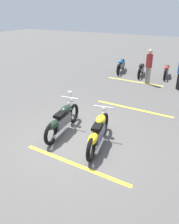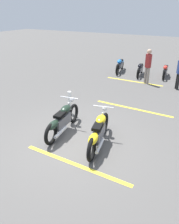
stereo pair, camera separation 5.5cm
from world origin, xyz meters
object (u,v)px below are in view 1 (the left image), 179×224
motorcycle_bright_foreground (98,132)px  bystander_secondary (149,65)px  motorcycle_dark_foreground (62,120)px  motorcycle_row_center (141,69)px  motorcycle_row_left (166,70)px  bollard_post (70,103)px  motorcycle_row_right (121,65)px

motorcycle_bright_foreground → bystander_secondary: 6.69m
motorcycle_bright_foreground → motorcycle_dark_foreground: 1.36m
motorcycle_bright_foreground → motorcycle_row_center: 8.18m
bystander_secondary → motorcycle_row_left: bearing=-170.1°
motorcycle_bright_foreground → bollard_post: (1.46, 1.95, -0.01)m
motorcycle_row_center → motorcycle_row_right: (0.25, 1.39, 0.05)m
bystander_secondary → bollard_post: 5.42m
motorcycle_row_center → bollard_post: 6.65m
motorcycle_row_right → bystander_secondary: bearing=42.1°
motorcycle_row_left → motorcycle_row_right: motorcycle_row_right is taller
bystander_secondary → bollard_post: bearing=12.2°
motorcycle_dark_foreground → motorcycle_row_center: (7.95, -0.09, -0.06)m
motorcycle_row_center → bollard_post: size_ratio=2.14×
motorcycle_row_left → motorcycle_bright_foreground: bearing=-6.9°
motorcycle_dark_foreground → motorcycle_row_center: motorcycle_dark_foreground is taller
motorcycle_row_left → bystander_secondary: size_ratio=1.06×
motorcycle_row_left → bystander_secondary: bearing=-24.2°
motorcycle_bright_foreground → motorcycle_row_left: size_ratio=1.15×
motorcycle_bright_foreground → bollard_post: bearing=40.7°
motorcycle_row_right → bystander_secondary: size_ratio=1.19×
motorcycle_row_right → motorcycle_row_left: bearing=82.2°
motorcycle_row_left → bollard_post: 7.30m
motorcycle_row_center → bollard_post: (-6.62, 0.68, 0.05)m
motorcycle_row_left → motorcycle_row_right: (-0.13, 2.78, 0.05)m
motorcycle_bright_foreground → motorcycle_row_left: 8.46m
bystander_secondary → bollard_post: bystander_secondary is taller
motorcycle_bright_foreground → bystander_secondary: (6.65, 0.47, 0.55)m
motorcycle_dark_foreground → bollard_post: size_ratio=2.47×
motorcycle_bright_foreground → motorcycle_row_center: bearing=-3.6°
motorcycle_row_center → motorcycle_row_right: motorcycle_row_right is taller
motorcycle_row_right → bollard_post: bearing=-4.5°
motorcycle_row_left → bollard_post: (-7.00, 2.07, 0.06)m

